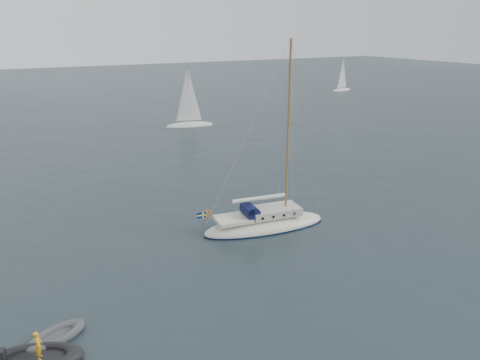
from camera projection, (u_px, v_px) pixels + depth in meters
ground at (239, 257)px, 27.62m from camera, size 300.00×300.00×0.00m
sailboat at (265, 214)px, 31.38m from camera, size 9.05×2.71×12.88m
dinghy at (56, 336)px, 20.31m from camera, size 2.77×1.25×0.40m
rib at (35, 358)px, 18.88m from camera, size 3.83×1.74×1.46m
distant_yacht_b at (342, 75)px, 99.17m from camera, size 5.63×3.00×7.46m
distant_yacht_c at (188, 99)px, 62.98m from camera, size 6.67×3.56×8.83m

